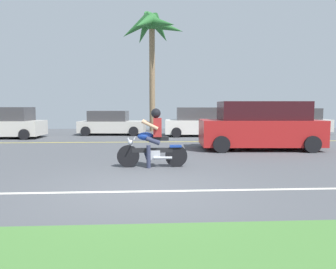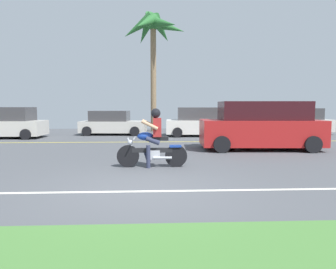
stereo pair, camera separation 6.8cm
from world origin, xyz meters
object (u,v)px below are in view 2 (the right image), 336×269
parked_car_2 (203,123)px  parked_car_3 (296,122)px  parked_car_0 (7,124)px  suv_nearby (261,126)px  motorcyclist (153,142)px  palm_tree_0 (154,31)px  parked_car_1 (113,123)px

parked_car_2 → parked_car_3: size_ratio=1.04×
parked_car_0 → suv_nearby: bearing=-22.8°
motorcyclist → parked_car_0: size_ratio=0.48×
parked_car_3 → palm_tree_0: palm_tree_0 is taller
motorcyclist → parked_car_3: size_ratio=0.46×
parked_car_1 → parked_car_3: 11.50m
palm_tree_0 → parked_car_0: bearing=-152.1°
parked_car_2 → palm_tree_0: 7.63m
suv_nearby → parked_car_1: size_ratio=1.23×
motorcyclist → parked_car_2: bearing=72.4°
parked_car_3 → palm_tree_0: size_ratio=0.53×
suv_nearby → parked_car_1: (-6.82, 6.96, -0.25)m
parked_car_0 → palm_tree_0: palm_tree_0 is taller
parked_car_1 → parked_car_3: parked_car_3 is taller
parked_car_3 → parked_car_0: bearing=-173.9°
parked_car_1 → palm_tree_0: bearing=44.7°
parked_car_2 → parked_car_3: (6.10, 1.20, -0.02)m
motorcyclist → palm_tree_0: (0.10, 13.00, 6.11)m
parked_car_0 → parked_car_2: (10.95, 0.61, -0.01)m
suv_nearby → palm_tree_0: (-4.27, 9.49, 5.88)m
parked_car_2 → palm_tree_0: (-2.85, 3.68, 6.04)m
parked_car_0 → motorcyclist: bearing=-47.4°
parked_car_2 → suv_nearby: bearing=-76.2°
parked_car_3 → palm_tree_0: 11.09m
motorcyclist → parked_car_3: 13.88m
motorcyclist → parked_car_0: parked_car_0 is taller
parked_car_2 → parked_car_3: 6.21m
motorcyclist → palm_tree_0: bearing=89.5°
parked_car_3 → parked_car_2: bearing=-168.9°
motorcyclist → parked_car_1: size_ratio=0.50×
parked_car_1 → parked_car_0: bearing=-162.3°
motorcyclist → parked_car_3: motorcyclist is taller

